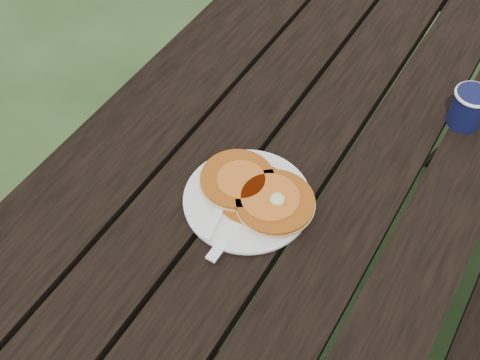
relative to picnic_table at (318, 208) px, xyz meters
The scene contains 7 objects.
ground 0.37m from the picnic_table, ahead, with size 60.00×60.00×0.00m, color #233C1A.
picnic_table is the anchor object (origin of this frame).
plate 0.51m from the picnic_table, 95.85° to the right, with size 0.24×0.24×0.01m, color white.
pancake_stack 0.51m from the picnic_table, 93.61° to the right, with size 0.24×0.16×0.04m.
knife 0.55m from the picnic_table, 92.70° to the right, with size 0.02×0.18×0.01m, color white.
fork 0.56m from the picnic_table, 98.42° to the right, with size 0.03×0.16×0.01m, color white, non-canonical shape.
coffee_cup 0.51m from the picnic_table, 21.00° to the left, with size 0.08×0.08×0.09m.
Camera 1 is at (0.31, -0.91, 1.68)m, focal length 45.00 mm.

